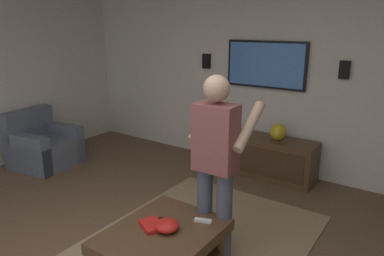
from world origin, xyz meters
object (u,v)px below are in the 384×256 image
at_px(coffee_table, 163,242).
at_px(bowl, 167,225).
at_px(media_console, 254,154).
at_px(vase_round, 278,132).
at_px(tv, 266,65).
at_px(remote_black, 157,223).
at_px(armchair, 43,147).
at_px(wall_speaker_right, 206,61).
at_px(book, 152,225).
at_px(wall_speaker_left, 344,70).
at_px(remote_white, 203,221).
at_px(person_standing, 216,157).

xyz_separation_m(coffee_table, bowl, (0.03, -0.03, 0.15)).
distance_m(media_console, bowl, 2.41).
bearing_deg(vase_round, bowl, -179.80).
height_order(tv, remote_black, tv).
distance_m(armchair, wall_speaker_right, 2.75).
xyz_separation_m(armchair, vase_round, (1.49, -3.03, 0.38)).
bearing_deg(vase_round, wall_speaker_right, 78.40).
height_order(coffee_table, media_console, media_console).
bearing_deg(media_console, armchair, -60.80).
distance_m(remote_black, book, 0.07).
relative_size(media_console, tv, 1.50).
bearing_deg(book, remote_black, -66.35).
relative_size(coffee_table, remote_black, 6.67).
height_order(wall_speaker_left, wall_speaker_right, wall_speaker_left).
bearing_deg(media_console, tv, -180.00).
distance_m(remote_black, vase_round, 2.35).
height_order(armchair, remote_white, armchair).
height_order(vase_round, wall_speaker_left, wall_speaker_left).
height_order(remote_black, wall_speaker_left, wall_speaker_left).
height_order(coffee_table, remote_black, remote_black).
height_order(remote_white, wall_speaker_right, wall_speaker_right).
height_order(person_standing, remote_black, person_standing).
bearing_deg(tv, armchair, -57.05).
bearing_deg(remote_black, vase_round, -20.85).
height_order(coffee_table, vase_round, vase_round).
relative_size(person_standing, wall_speaker_left, 7.45).
height_order(person_standing, remote_white, person_standing).
height_order(remote_white, remote_black, same).
xyz_separation_m(bowl, remote_black, (0.03, 0.13, -0.03)).
xyz_separation_m(coffee_table, person_standing, (0.50, -0.20, 0.64)).
xyz_separation_m(remote_black, vase_round, (2.33, -0.12, 0.25)).
relative_size(bowl, book, 0.92).
bearing_deg(wall_speaker_right, bowl, -153.55).
height_order(media_console, wall_speaker_left, wall_speaker_left).
xyz_separation_m(vase_round, wall_speaker_left, (0.27, -0.68, 0.84)).
height_order(media_console, tv, tv).
height_order(tv, person_standing, tv).
xyz_separation_m(coffee_table, book, (-0.01, 0.10, 0.12)).
relative_size(armchair, wall_speaker_left, 4.13).
xyz_separation_m(armchair, media_console, (1.51, -2.70, -0.00)).
relative_size(media_console, book, 7.73).
xyz_separation_m(coffee_table, wall_speaker_left, (2.66, -0.70, 1.20)).
xyz_separation_m(coffee_table, remote_white, (0.31, -0.20, 0.12)).
bearing_deg(wall_speaker_left, tv, 90.74).
bearing_deg(armchair, tv, 25.30).
height_order(vase_round, wall_speaker_right, wall_speaker_right).
bearing_deg(remote_white, bowl, -140.30).
relative_size(tv, vase_round, 5.15).
relative_size(tv, book, 5.15).
bearing_deg(wall_speaker_right, armchair, 135.48).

